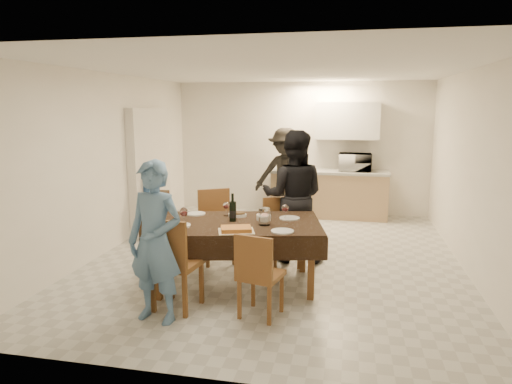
% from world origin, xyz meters
% --- Properties ---
extents(floor, '(5.00, 6.00, 0.02)m').
position_xyz_m(floor, '(0.00, 0.00, 0.00)').
color(floor, beige).
rests_on(floor, ground).
extents(ceiling, '(5.00, 6.00, 0.02)m').
position_xyz_m(ceiling, '(0.00, 0.00, 2.60)').
color(ceiling, white).
rests_on(ceiling, wall_back).
extents(wall_back, '(5.00, 0.02, 2.60)m').
position_xyz_m(wall_back, '(0.00, 3.00, 1.30)').
color(wall_back, white).
rests_on(wall_back, floor).
extents(wall_front, '(5.00, 0.02, 2.60)m').
position_xyz_m(wall_front, '(0.00, -3.00, 1.30)').
color(wall_front, white).
rests_on(wall_front, floor).
extents(wall_left, '(0.02, 6.00, 2.60)m').
position_xyz_m(wall_left, '(-2.50, 0.00, 1.30)').
color(wall_left, white).
rests_on(wall_left, floor).
extents(wall_right, '(0.02, 6.00, 2.60)m').
position_xyz_m(wall_right, '(2.50, 0.00, 1.30)').
color(wall_right, white).
rests_on(wall_right, floor).
extents(stub_partition, '(0.15, 1.40, 2.10)m').
position_xyz_m(stub_partition, '(-2.42, 1.20, 1.05)').
color(stub_partition, silver).
rests_on(stub_partition, floor).
extents(kitchen_base_cabinet, '(2.20, 0.60, 0.86)m').
position_xyz_m(kitchen_base_cabinet, '(0.60, 2.68, 0.43)').
color(kitchen_base_cabinet, '#A28561').
rests_on(kitchen_base_cabinet, floor).
extents(kitchen_worktop, '(2.24, 0.64, 0.05)m').
position_xyz_m(kitchen_worktop, '(0.60, 2.68, 0.89)').
color(kitchen_worktop, '#A6A6A2').
rests_on(kitchen_worktop, kitchen_base_cabinet).
extents(upper_cabinet, '(1.20, 0.34, 0.70)m').
position_xyz_m(upper_cabinet, '(0.90, 2.82, 1.85)').
color(upper_cabinet, white).
rests_on(upper_cabinet, wall_back).
extents(dining_table, '(2.18, 1.54, 0.77)m').
position_xyz_m(dining_table, '(-0.32, -1.06, 0.74)').
color(dining_table, black).
rests_on(dining_table, floor).
extents(chair_near_left, '(0.52, 0.52, 0.55)m').
position_xyz_m(chair_near_left, '(-0.77, -1.91, 0.62)').
color(chair_near_left, brown).
rests_on(chair_near_left, floor).
extents(chair_near_right, '(0.49, 0.49, 0.48)m').
position_xyz_m(chair_near_right, '(0.13, -1.90, 0.54)').
color(chair_near_right, brown).
rests_on(chair_near_right, floor).
extents(chair_far_left, '(0.61, 0.64, 0.53)m').
position_xyz_m(chair_far_left, '(-0.77, -0.41, 0.60)').
color(chair_far_left, brown).
rests_on(chair_far_left, floor).
extents(chair_far_right, '(0.57, 0.60, 0.49)m').
position_xyz_m(chair_far_right, '(0.13, -0.40, 0.56)').
color(chair_far_right, brown).
rests_on(chair_far_right, floor).
extents(console, '(0.37, 0.74, 0.68)m').
position_xyz_m(console, '(-2.28, 0.87, 0.34)').
color(console, '#311F10').
rests_on(console, floor).
extents(water_jug, '(0.31, 0.31, 0.46)m').
position_xyz_m(water_jug, '(-2.28, 0.87, 0.91)').
color(water_jug, '#376ABB').
rests_on(water_jug, console).
extents(wine_bottle, '(0.08, 0.08, 0.34)m').
position_xyz_m(wine_bottle, '(-0.37, -1.01, 0.94)').
color(wine_bottle, black).
rests_on(wine_bottle, dining_table).
extents(water_pitcher, '(0.13, 0.13, 0.20)m').
position_xyz_m(water_pitcher, '(0.03, -1.11, 0.87)').
color(water_pitcher, white).
rests_on(water_pitcher, dining_table).
extents(savoury_tart, '(0.46, 0.40, 0.05)m').
position_xyz_m(savoury_tart, '(-0.22, -1.44, 0.80)').
color(savoury_tart, '#D5883E').
rests_on(savoury_tart, dining_table).
extents(salad_bowl, '(0.17, 0.17, 0.07)m').
position_xyz_m(salad_bowl, '(-0.02, -0.88, 0.81)').
color(salad_bowl, silver).
rests_on(salad_bowl, dining_table).
extents(mushroom_dish, '(0.21, 0.21, 0.04)m').
position_xyz_m(mushroom_dish, '(-0.37, -0.78, 0.79)').
color(mushroom_dish, silver).
rests_on(mushroom_dish, dining_table).
extents(wine_glass_a, '(0.09, 0.09, 0.21)m').
position_xyz_m(wine_glass_a, '(-0.87, -1.31, 0.88)').
color(wine_glass_a, white).
rests_on(wine_glass_a, dining_table).
extents(wine_glass_b, '(0.08, 0.08, 0.19)m').
position_xyz_m(wine_glass_b, '(0.23, -0.81, 0.87)').
color(wine_glass_b, white).
rests_on(wine_glass_b, dining_table).
extents(wine_glass_c, '(0.08, 0.08, 0.18)m').
position_xyz_m(wine_glass_c, '(-0.52, -0.76, 0.86)').
color(wine_glass_c, white).
rests_on(wine_glass_c, dining_table).
extents(plate_near_left, '(0.27, 0.27, 0.02)m').
position_xyz_m(plate_near_left, '(-0.92, -1.36, 0.78)').
color(plate_near_left, silver).
rests_on(plate_near_left, dining_table).
extents(plate_near_right, '(0.25, 0.25, 0.01)m').
position_xyz_m(plate_near_right, '(0.28, -1.36, 0.78)').
color(plate_near_right, silver).
rests_on(plate_near_right, dining_table).
extents(plate_far_left, '(0.24, 0.24, 0.01)m').
position_xyz_m(plate_far_left, '(-0.92, -0.76, 0.78)').
color(plate_far_left, silver).
rests_on(plate_far_left, dining_table).
extents(plate_far_right, '(0.25, 0.25, 0.01)m').
position_xyz_m(plate_far_right, '(0.28, -0.76, 0.78)').
color(plate_far_right, silver).
rests_on(plate_far_right, dining_table).
extents(microwave, '(0.60, 0.41, 0.33)m').
position_xyz_m(microwave, '(1.07, 2.68, 1.08)').
color(microwave, white).
rests_on(microwave, kitchen_worktop).
extents(person_near, '(0.65, 0.48, 1.62)m').
position_xyz_m(person_near, '(-0.87, -2.11, 0.81)').
color(person_near, '#537AA6').
rests_on(person_near, floor).
extents(person_far, '(0.89, 0.70, 1.81)m').
position_xyz_m(person_far, '(0.23, -0.01, 0.91)').
color(person_far, black).
rests_on(person_far, floor).
extents(person_kitchen, '(1.12, 0.64, 1.73)m').
position_xyz_m(person_kitchen, '(-0.20, 2.23, 0.87)').
color(person_kitchen, black).
rests_on(person_kitchen, floor).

